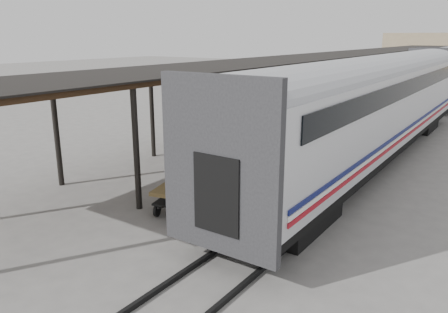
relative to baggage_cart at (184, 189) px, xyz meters
name	(u,v)px	position (x,y,z in m)	size (l,w,h in m)	color
ground	(209,199)	(0.16, 1.12, -0.65)	(160.00, 160.00, 0.00)	slate
canopy	(353,54)	(-3.24, 25.12, 3.36)	(4.90, 64.30, 4.15)	#422B19
building_left	(419,49)	(-9.84, 83.12, 2.35)	(12.00, 8.00, 6.00)	tan
baggage_cart	(184,189)	(0.00, 0.00, 0.00)	(1.82, 2.64, 0.86)	brown
suitcase_stack	(184,173)	(-0.25, 0.30, 0.41)	(1.32, 1.30, 0.59)	#3A3A3C
luggage_tug	(336,104)	(-2.82, 20.89, -0.07)	(1.12, 1.56, 1.26)	maroon
porter	(176,163)	(0.25, -0.65, 1.07)	(0.63, 0.41, 1.72)	navy
pedestrian	(285,119)	(-2.55, 12.10, 0.17)	(0.96, 0.40, 1.64)	black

